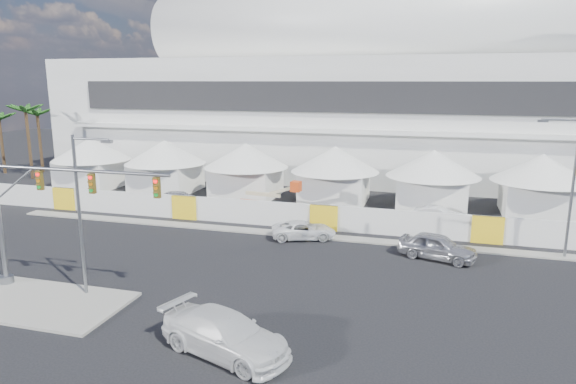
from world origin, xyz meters
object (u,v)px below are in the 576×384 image
(traffic_mast, at_px, (32,212))
(lot_car_c, at_px, (181,199))
(streetlight_curb, at_px, (570,178))
(pickup_curb, at_px, (304,230))
(streetlight_median, at_px, (82,205))
(boom_lift, at_px, (259,203))
(sedan_silver, at_px, (437,246))
(lot_car_a, at_px, (438,214))
(pickup_near, at_px, (225,334))

(traffic_mast, bearing_deg, lot_car_c, 94.44)
(streetlight_curb, bearing_deg, traffic_mast, -154.64)
(pickup_curb, bearing_deg, streetlight_median, 128.05)
(lot_car_c, xyz_separation_m, traffic_mast, (1.53, -19.71, 3.81))
(lot_car_c, bearing_deg, pickup_curb, -130.37)
(boom_lift, bearing_deg, sedan_silver, -20.55)
(lot_car_a, xyz_separation_m, streetlight_median, (-18.26, -20.66, 4.46))
(pickup_curb, distance_m, lot_car_c, 14.89)
(streetlight_curb, bearing_deg, pickup_curb, -177.90)
(streetlight_curb, bearing_deg, boom_lift, 166.27)
(lot_car_c, relative_size, traffic_mast, 0.43)
(streetlight_median, height_order, boom_lift, streetlight_median)
(lot_car_a, xyz_separation_m, lot_car_c, (-23.01, -1.02, 0.05))
(pickup_near, xyz_separation_m, traffic_mast, (-12.69, 3.51, 3.62))
(pickup_near, bearing_deg, traffic_mast, 93.45)
(lot_car_a, height_order, boom_lift, boom_lift)
(boom_lift, bearing_deg, streetlight_curb, -6.10)
(lot_car_c, bearing_deg, boom_lift, -105.78)
(pickup_near, distance_m, lot_car_c, 27.23)
(lot_car_c, height_order, traffic_mast, traffic_mast)
(pickup_near, distance_m, streetlight_curb, 24.53)
(streetlight_median, bearing_deg, lot_car_a, 48.53)
(lot_car_c, relative_size, streetlight_median, 0.56)
(traffic_mast, distance_m, streetlight_median, 3.27)
(pickup_near, height_order, streetlight_curb, streetlight_curb)
(streetlight_curb, height_order, boom_lift, streetlight_curb)
(pickup_curb, xyz_separation_m, traffic_mast, (-11.90, -13.27, 3.85))
(pickup_curb, relative_size, pickup_near, 0.77)
(sedan_silver, xyz_separation_m, streetlight_curb, (7.94, 2.49, 4.54))
(lot_car_a, relative_size, streetlight_median, 0.46)
(streetlight_median, relative_size, boom_lift, 1.38)
(sedan_silver, bearing_deg, pickup_curb, 95.18)
(traffic_mast, bearing_deg, lot_car_a, 43.98)
(boom_lift, bearing_deg, lot_car_c, -173.36)
(streetlight_median, distance_m, boom_lift, 20.20)
(pickup_curb, height_order, lot_car_c, lot_car_c)
(lot_car_a, xyz_separation_m, boom_lift, (-15.27, -1.15, 0.19))
(traffic_mast, relative_size, streetlight_median, 1.29)
(lot_car_a, bearing_deg, lot_car_c, 104.39)
(boom_lift, bearing_deg, traffic_mast, -99.97)
(sedan_silver, distance_m, boom_lift, 17.26)
(pickup_curb, height_order, boom_lift, boom_lift)
(pickup_curb, relative_size, lot_car_a, 1.19)
(sedan_silver, height_order, streetlight_curb, streetlight_curb)
(pickup_near, bearing_deg, lot_car_c, 50.41)
(pickup_curb, bearing_deg, streetlight_curb, -106.53)
(sedan_silver, relative_size, lot_car_a, 1.26)
(streetlight_median, bearing_deg, lot_car_c, 103.58)
(pickup_curb, relative_size, traffic_mast, 0.42)
(sedan_silver, height_order, lot_car_a, sedan_silver)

